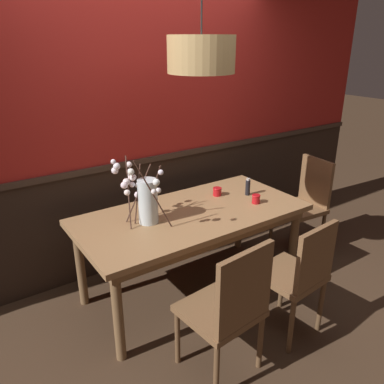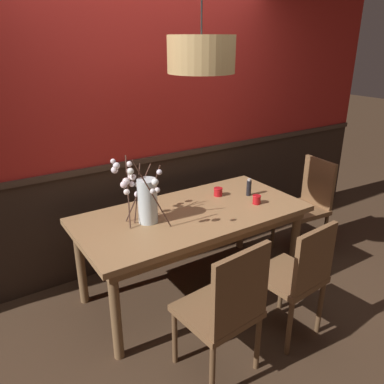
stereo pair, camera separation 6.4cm
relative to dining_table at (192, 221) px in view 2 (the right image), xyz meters
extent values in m
plane|color=#422D1E|center=(0.00, 0.00, -0.67)|extent=(24.00, 24.00, 0.00)
cube|color=#2D2119|center=(0.00, 0.76, -0.17)|extent=(5.64, 0.12, 0.99)
cube|color=#3E2E24|center=(0.00, 0.75, 0.34)|extent=(5.64, 0.14, 0.05)
cube|color=#B2231E|center=(0.00, 0.76, 1.27)|extent=(5.64, 0.12, 1.90)
cube|color=#997047|center=(0.00, 0.00, 0.06)|extent=(1.84, 0.90, 0.05)
cube|color=brown|center=(0.00, 0.00, 0.00)|extent=(1.74, 0.79, 0.08)
cylinder|color=brown|center=(-0.83, -0.36, -0.31)|extent=(0.07, 0.07, 0.70)
cylinder|color=brown|center=(0.83, -0.36, -0.31)|extent=(0.07, 0.07, 0.70)
cylinder|color=brown|center=(-0.83, 0.36, -0.31)|extent=(0.07, 0.07, 0.70)
cylinder|color=brown|center=(0.83, 0.36, -0.31)|extent=(0.07, 0.07, 0.70)
cube|color=brown|center=(-0.32, -0.78, -0.22)|extent=(0.49, 0.48, 0.04)
cube|color=brown|center=(-0.30, -0.97, 0.05)|extent=(0.43, 0.08, 0.50)
cylinder|color=brown|center=(-0.53, -0.61, -0.46)|extent=(0.04, 0.04, 0.42)
cylinder|color=brown|center=(-0.14, -0.57, -0.46)|extent=(0.04, 0.04, 0.42)
cylinder|color=brown|center=(-0.50, -0.98, -0.46)|extent=(0.04, 0.04, 0.42)
cylinder|color=brown|center=(-0.11, -0.95, -0.46)|extent=(0.04, 0.04, 0.42)
cube|color=brown|center=(-0.26, 0.82, -0.20)|extent=(0.44, 0.39, 0.04)
cube|color=brown|center=(-0.25, 0.99, 0.04)|extent=(0.41, 0.04, 0.45)
cylinder|color=brown|center=(-0.07, 0.65, -0.45)|extent=(0.04, 0.04, 0.44)
cylinder|color=brown|center=(-0.45, 0.66, -0.45)|extent=(0.04, 0.04, 0.44)
cylinder|color=brown|center=(-0.07, 0.98, -0.45)|extent=(0.04, 0.04, 0.44)
cylinder|color=brown|center=(-0.44, 0.98, -0.45)|extent=(0.04, 0.04, 0.44)
cube|color=brown|center=(0.31, -0.78, -0.20)|extent=(0.44, 0.45, 0.04)
cube|color=brown|center=(0.33, -0.96, 0.04)|extent=(0.39, 0.07, 0.43)
cylinder|color=brown|center=(0.12, -0.61, -0.44)|extent=(0.04, 0.04, 0.44)
cylinder|color=brown|center=(0.47, -0.58, -0.44)|extent=(0.04, 0.04, 0.44)
cylinder|color=brown|center=(0.16, -0.97, -0.44)|extent=(0.04, 0.04, 0.44)
cylinder|color=brown|center=(0.50, -0.94, -0.44)|extent=(0.04, 0.04, 0.44)
cube|color=brown|center=(1.28, -0.02, -0.21)|extent=(0.46, 0.44, 0.04)
cube|color=brown|center=(1.47, -0.04, 0.05)|extent=(0.07, 0.39, 0.47)
cylinder|color=brown|center=(1.08, -0.18, -0.45)|extent=(0.04, 0.04, 0.44)
cylinder|color=brown|center=(1.11, 0.17, -0.45)|extent=(0.04, 0.04, 0.44)
cylinder|color=brown|center=(1.45, -0.21, -0.45)|extent=(0.04, 0.04, 0.44)
cylinder|color=brown|center=(1.48, 0.14, -0.45)|extent=(0.04, 0.04, 0.44)
cube|color=brown|center=(0.30, 0.78, -0.21)|extent=(0.48, 0.46, 0.04)
cube|color=brown|center=(0.28, 0.97, 0.02)|extent=(0.42, 0.08, 0.41)
cylinder|color=brown|center=(0.51, 0.62, -0.45)|extent=(0.04, 0.04, 0.43)
cylinder|color=brown|center=(0.13, 0.58, -0.45)|extent=(0.04, 0.04, 0.43)
cylinder|color=brown|center=(0.47, 0.98, -0.45)|extent=(0.04, 0.04, 0.43)
cylinder|color=brown|center=(0.09, 0.94, -0.45)|extent=(0.04, 0.04, 0.43)
cylinder|color=silver|center=(-0.37, 0.03, 0.25)|extent=(0.15, 0.15, 0.34)
cylinder|color=silver|center=(-0.37, 0.03, 0.12)|extent=(0.13, 0.13, 0.07)
cylinder|color=#472D23|center=(-0.39, 0.14, 0.29)|extent=(0.25, 0.05, 0.41)
sphere|color=white|center=(-0.43, 0.21, 0.40)|extent=(0.04, 0.04, 0.04)
sphere|color=white|center=(-0.41, 0.24, 0.49)|extent=(0.05, 0.05, 0.05)
sphere|color=white|center=(-0.42, 0.22, 0.43)|extent=(0.04, 0.04, 0.04)
sphere|color=white|center=(-0.40, 0.15, 0.27)|extent=(0.05, 0.05, 0.05)
sphere|color=white|center=(-0.41, 0.21, 0.40)|extent=(0.03, 0.03, 0.03)
sphere|color=white|center=(-0.42, 0.18, 0.40)|extent=(0.04, 0.04, 0.04)
cylinder|color=#472D23|center=(-0.43, 0.09, 0.31)|extent=(0.11, 0.07, 0.44)
sphere|color=white|center=(-0.40, 0.07, 0.31)|extent=(0.04, 0.04, 0.04)
sphere|color=white|center=(-0.41, 0.11, 0.37)|extent=(0.05, 0.05, 0.05)
sphere|color=white|center=(-0.44, 0.11, 0.43)|extent=(0.04, 0.04, 0.04)
sphere|color=white|center=(-0.47, 0.10, 0.49)|extent=(0.05, 0.05, 0.05)
sphere|color=white|center=(-0.47, 0.12, 0.49)|extent=(0.03, 0.03, 0.03)
sphere|color=white|center=(-0.45, 0.12, 0.38)|extent=(0.04, 0.04, 0.04)
cylinder|color=#472D23|center=(-0.33, 0.05, 0.31)|extent=(0.07, 0.18, 0.45)
sphere|color=white|center=(-0.36, 0.07, 0.29)|extent=(0.05, 0.05, 0.05)
sphere|color=white|center=(-0.33, 0.07, 0.30)|extent=(0.05, 0.05, 0.05)
sphere|color=white|center=(-0.33, 0.07, 0.39)|extent=(0.03, 0.03, 0.03)
cylinder|color=#472D23|center=(-0.49, 0.10, 0.33)|extent=(0.10, 0.21, 0.49)
sphere|color=white|center=(-0.52, 0.07, 0.34)|extent=(0.04, 0.04, 0.04)
sphere|color=white|center=(-0.57, 0.14, 0.50)|extent=(0.05, 0.05, 0.05)
sphere|color=white|center=(-0.57, 0.14, 0.57)|extent=(0.04, 0.04, 0.04)
sphere|color=white|center=(-0.50, 0.12, 0.41)|extent=(0.05, 0.05, 0.05)
sphere|color=white|center=(-0.56, 0.13, 0.54)|extent=(0.05, 0.05, 0.05)
sphere|color=white|center=(-0.53, 0.09, 0.40)|extent=(0.05, 0.05, 0.05)
cylinder|color=#472D23|center=(-0.40, -0.11, 0.36)|extent=(0.27, 0.05, 0.54)
sphere|color=white|center=(-0.39, -0.16, 0.40)|extent=(0.04, 0.04, 0.04)
sphere|color=silver|center=(-0.42, -0.15, 0.40)|extent=(0.04, 0.04, 0.04)
sphere|color=white|center=(-0.41, -0.25, 0.57)|extent=(0.04, 0.04, 0.04)
sphere|color=white|center=(-0.42, -0.18, 0.48)|extent=(0.05, 0.05, 0.05)
cylinder|color=red|center=(0.54, -0.16, 0.12)|extent=(0.07, 0.07, 0.08)
torus|color=red|center=(0.54, -0.16, 0.15)|extent=(0.07, 0.07, 0.01)
cylinder|color=silver|center=(0.54, -0.16, 0.11)|extent=(0.05, 0.05, 0.04)
cylinder|color=red|center=(0.38, 0.16, 0.12)|extent=(0.07, 0.07, 0.07)
torus|color=red|center=(0.38, 0.16, 0.15)|extent=(0.08, 0.08, 0.01)
cylinder|color=silver|center=(0.38, 0.16, 0.11)|extent=(0.05, 0.05, 0.04)
cylinder|color=black|center=(0.61, 0.02, 0.15)|extent=(0.04, 0.04, 0.14)
cylinder|color=beige|center=(0.61, 0.02, 0.23)|extent=(0.03, 0.03, 0.02)
cylinder|color=tan|center=(0.06, -0.03, 1.27)|extent=(0.47, 0.47, 0.25)
sphere|color=#F9EAB7|center=(0.06, -0.03, 1.24)|extent=(0.14, 0.14, 0.14)
camera|label=1|loc=(-1.58, -2.32, 1.38)|focal=36.12mm
camera|label=2|loc=(-1.53, -2.35, 1.38)|focal=36.12mm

